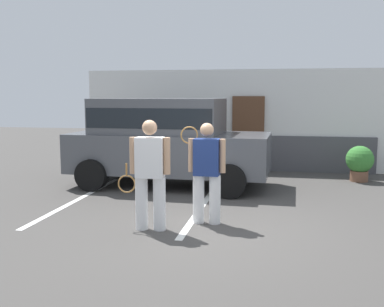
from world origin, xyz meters
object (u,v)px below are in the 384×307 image
Objects in this scene: parked_suv at (165,137)px; tennis_player_man at (150,174)px; tennis_player_woman at (207,171)px; potted_plant_by_porch at (360,162)px.

tennis_player_man is at bearing -77.56° from parked_suv.
parked_suv is at bearing -61.90° from tennis_player_woman.
tennis_player_woman is (1.44, -2.91, -0.27)m from parked_suv.
parked_suv is 2.67× the size of tennis_player_man.
parked_suv reaches higher than tennis_player_man.
parked_suv is 4.86m from potted_plant_by_porch.
parked_suv is 5.26× the size of potted_plant_by_porch.
potted_plant_by_porch is at bearing -124.32° from tennis_player_woman.
parked_suv is 2.78× the size of tennis_player_woman.
parked_suv is 3.50m from tennis_player_man.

